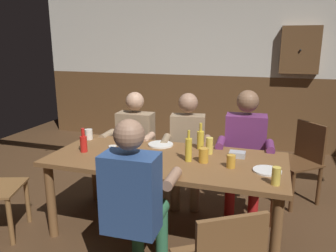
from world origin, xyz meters
TOP-DOWN VIEW (x-y plane):
  - ground_plane at (0.00, 0.00)m, footprint 7.72×7.72m
  - back_wall_upper at (0.00, 2.89)m, footprint 6.43×0.12m
  - back_wall_wainscot at (0.00, 2.89)m, footprint 6.43×0.12m
  - dining_table at (0.00, 0.00)m, footprint 2.08×0.93m
  - person_0 at (-0.62, 0.70)m, footprint 0.56×0.51m
  - person_1 at (0.01, 0.70)m, footprint 0.56×0.55m
  - person_2 at (0.63, 0.70)m, footprint 0.57×0.55m
  - person_3 at (-0.00, -0.69)m, footprint 0.53×0.54m
  - chair_empty_near_right at (1.21, 1.07)m, footprint 0.62×0.62m
  - table_candle at (-0.39, -0.08)m, footprint 0.04×0.04m
  - condiment_caddy at (0.60, 0.20)m, footprint 0.14×0.10m
  - plate_0 at (-0.16, 0.32)m, footprint 0.25×0.25m
  - plate_1 at (0.87, -0.07)m, footprint 0.22×0.22m
  - bottle_0 at (0.21, -0.03)m, footprint 0.06×0.06m
  - bottle_1 at (-0.43, 0.24)m, footprint 0.06×0.06m
  - bottle_2 at (0.24, 0.33)m, footprint 0.07×0.07m
  - bottle_3 at (-0.78, -0.09)m, footprint 0.06×0.06m
  - pint_glass_0 at (0.34, -0.02)m, footprint 0.08×0.08m
  - pint_glass_1 at (-0.95, 0.28)m, footprint 0.08×0.08m
  - pint_glass_2 at (0.93, -0.31)m, footprint 0.06×0.06m
  - pint_glass_3 at (0.35, 0.21)m, footprint 0.06×0.06m
  - pint_glass_4 at (-0.43, -0.19)m, footprint 0.07×0.07m
  - pint_glass_5 at (0.58, -0.07)m, footprint 0.07×0.07m
  - wall_dart_cabinet at (1.20, 2.76)m, footprint 0.56×0.15m

SIDE VIEW (x-z plane):
  - ground_plane at x=0.00m, z-range 0.00..0.00m
  - chair_empty_near_right at x=1.21m, z-range 0.04..0.92m
  - back_wall_wainscot at x=0.00m, z-range 0.00..1.19m
  - dining_table at x=0.00m, z-range 0.28..1.01m
  - person_0 at x=-0.62m, z-range 0.06..1.25m
  - person_1 at x=0.01m, z-range 0.06..1.26m
  - person_3 at x=0.00m, z-range 0.06..1.31m
  - person_2 at x=0.63m, z-range 0.07..1.33m
  - plate_0 at x=-0.16m, z-range 0.73..0.75m
  - plate_1 at x=0.87m, z-range 0.73..0.75m
  - condiment_caddy at x=0.60m, z-range 0.73..0.78m
  - table_candle at x=-0.39m, z-range 0.73..0.81m
  - pint_glass_5 at x=0.58m, z-range 0.73..0.84m
  - pint_glass_1 at x=-0.95m, z-range 0.73..0.84m
  - pint_glass_4 at x=-0.43m, z-range 0.73..0.86m
  - pint_glass_0 at x=0.34m, z-range 0.73..0.86m
  - pint_glass_2 at x=0.93m, z-range 0.73..0.87m
  - pint_glass_3 at x=0.35m, z-range 0.73..0.89m
  - bottle_3 at x=-0.78m, z-range 0.71..0.93m
  - bottle_2 at x=0.24m, z-range 0.70..0.96m
  - bottle_1 at x=-0.43m, z-range 0.71..0.97m
  - bottle_0 at x=0.21m, z-range 0.71..0.98m
  - wall_dart_cabinet at x=1.20m, z-range 1.27..1.97m
  - back_wall_upper at x=0.00m, z-range 1.19..2.58m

